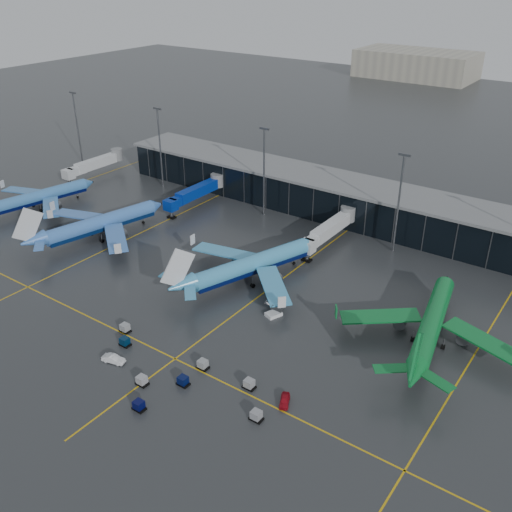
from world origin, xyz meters
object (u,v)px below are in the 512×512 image
Objects in this scene: airliner_arkefly at (101,214)px; service_van_white at (114,359)px; airliner_aer_lingus at (434,312)px; airliner_klm_near at (253,255)px; baggage_carts at (176,373)px; service_van_red at (285,400)px; mobile_airstair at (274,313)px; airliner_klm_west at (40,189)px.

airliner_arkefly is 9.56× the size of service_van_white.
airliner_aer_lingus is (87.70, 5.50, -0.05)m from airliner_arkefly.
airliner_klm_near is 37.63m from baggage_carts.
baggage_carts is 8.52× the size of service_van_white.
service_van_red is 32.89m from service_van_white.
mobile_airstair is (58.28, -5.30, -5.72)m from airliner_arkefly.
baggage_carts reaches higher than service_van_red.
baggage_carts is 12.67m from service_van_white.
mobile_airstair is at bearing 82.90° from baggage_carts.
service_van_white is at bearing -163.77° from baggage_carts.
airliner_aer_lingus is (117.75, 2.49, 0.55)m from airliner_klm_west.
service_van_red is at bearing 15.65° from baggage_carts.
mobile_airstair is 0.97× the size of service_van_red.
airliner_klm_west is 0.91× the size of airliner_arkefly.
mobile_airstair reaches higher than service_van_red.
airliner_arkefly is at bearing 5.26° from airliner_klm_west.
airliner_aer_lingus reaches higher than baggage_carts.
airliner_aer_lingus is (41.80, 1.03, -0.04)m from airliner_klm_near.
airliner_klm_west is 82.43m from service_van_white.
service_van_white is (72.89, -38.14, -5.16)m from airliner_klm_west.
airliner_arkefly is at bearing 134.88° from service_van_red.
baggage_carts is at bearing -57.15° from airliner_klm_near.
service_van_white is (-44.86, -40.63, -5.72)m from airliner_aer_lingus.
mobile_airstair is 33.60m from service_van_white.
service_van_red is (74.47, -26.14, -5.83)m from airliner_arkefly.
airliner_aer_lingus is at bearing 48.60° from baggage_carts.
mobile_airstair is 26.39m from service_van_red.
airliner_aer_lingus is 9.49× the size of service_van_white.
airliner_arkefly is 1.12× the size of baggage_carts.
airliner_arkefly is 10.90× the size of service_van_red.
airliner_klm_west is at bearing -165.09° from mobile_airstair.
service_van_white is at bearing -16.66° from airliner_klm_west.
airliner_klm_west is 0.91× the size of airliner_klm_near.
baggage_carts is 26.50m from mobile_airstair.
airliner_klm_west reaches higher than service_van_red.
airliner_arkefly reaches higher than airliner_aer_lingus.
service_van_white is at bearing -148.30° from airliner_aer_lingus.
airliner_aer_lingus reaches higher than service_van_white.
mobile_airstair is at bearing 5.59° from airliner_klm_west.
airliner_klm_near reaches higher than service_van_white.
airliner_aer_lingus is at bearing -62.81° from service_van_white.
airliner_klm_near is 1.12× the size of baggage_carts.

